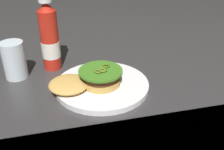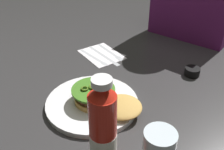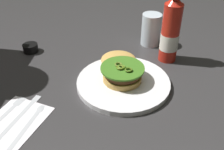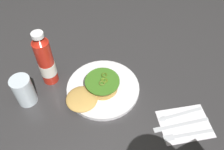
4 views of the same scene
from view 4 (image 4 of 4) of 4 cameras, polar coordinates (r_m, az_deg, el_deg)
ground_plane at (r=0.86m, az=-4.14°, el=-10.37°), size 3.00×3.00×0.00m
dinner_plate at (r=0.93m, az=-2.20°, el=-3.22°), size 0.29×0.29×0.02m
burger_sandwich at (r=0.89m, az=-4.19°, el=-3.57°), size 0.22×0.14×0.05m
ketchup_bottle at (r=0.92m, az=-15.90°, el=3.20°), size 0.06×0.06×0.24m
water_glass at (r=0.91m, az=-20.73°, el=-3.59°), size 0.07×0.07×0.12m
napkin at (r=0.89m, az=17.37°, el=-11.32°), size 0.21×0.18×0.00m
spoon_utensil at (r=0.89m, az=14.89°, el=-9.53°), size 0.18×0.05×0.00m
butter_knife at (r=0.88m, az=15.85°, el=-11.64°), size 0.20×0.07×0.00m
fork_utensil at (r=0.86m, az=17.27°, el=-13.78°), size 0.18×0.07×0.00m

